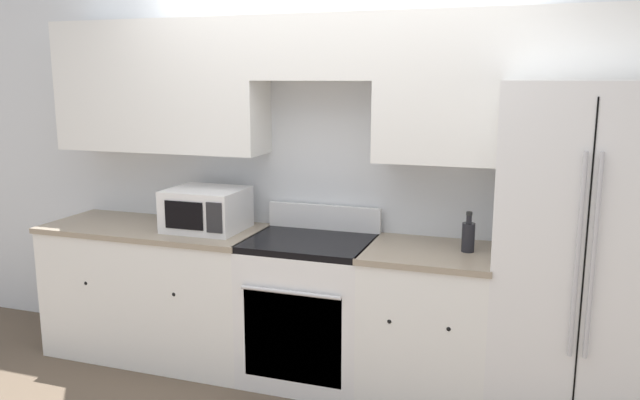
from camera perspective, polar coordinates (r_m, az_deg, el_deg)
wall_back at (r=3.93m, az=1.31°, el=6.17°), size 8.00×0.39×2.60m
lower_cabinets_left at (r=4.42m, az=-14.66°, el=-7.97°), size 1.48×0.64×0.90m
lower_cabinets_right at (r=3.78m, az=9.77°, el=-11.08°), size 0.73×0.64×0.90m
oven_range at (r=3.94m, az=-0.95°, el=-9.87°), size 0.75×0.65×1.06m
refrigerator at (r=3.67m, az=22.56°, el=-4.58°), size 0.88×0.80×1.86m
microwave at (r=4.09m, az=-10.34°, el=-0.84°), size 0.48×0.42×0.27m
bottle at (r=3.62m, az=13.40°, el=-3.22°), size 0.07×0.07×0.23m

